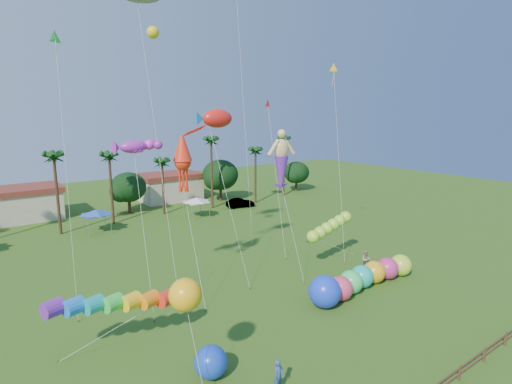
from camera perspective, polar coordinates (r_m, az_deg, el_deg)
ground at (r=28.85m, az=12.63°, el=-21.13°), size 160.00×160.00×0.00m
tree_line at (r=64.69m, az=-15.36°, el=0.99°), size 69.46×8.91×11.00m
buildings_row at (r=68.86m, az=-22.23°, el=-0.77°), size 35.00×7.00×4.00m
tent_row at (r=55.04m, az=-21.73°, el=-2.79°), size 31.00×4.00×0.60m
car_b at (r=65.79m, az=-2.26°, el=-1.57°), size 4.83×2.56×1.51m
spectator_a at (r=24.49m, az=3.23°, el=-24.72°), size 0.78×0.61×1.89m
spectator_b at (r=42.14m, az=15.44°, el=-9.24°), size 1.00×1.06×1.74m
caterpillar_inflatable at (r=36.71m, az=14.56°, el=-11.93°), size 12.89×3.05×2.62m
blue_ball at (r=25.53m, az=-6.49°, el=-23.00°), size 1.97×1.97×1.97m
rainbow_tube at (r=27.88m, az=-16.53°, el=-15.38°), size 8.69×2.83×3.59m
green_worm at (r=39.98m, az=8.15°, el=-6.33°), size 9.94×1.43×4.09m
orange_ball_kite at (r=22.43m, az=-10.06°, el=-14.27°), size 1.90×2.44×6.64m
merman_kite at (r=37.53m, az=3.63°, el=4.05°), size 2.57×4.78×13.35m
fish_kite at (r=37.41m, az=-5.52°, el=10.40°), size 4.62×6.27×15.76m
squid_kite at (r=34.09m, az=-10.43°, el=4.22°), size 1.84×5.74×13.54m
lobster_kite at (r=32.29m, az=-17.06°, el=6.20°), size 4.10×5.39×13.49m
delta_kite_red at (r=44.69m, az=1.74°, el=12.01°), size 1.74×5.09×16.82m
delta_kite_yellow at (r=43.65m, az=11.07°, el=16.28°), size 2.05×4.24×20.35m
delta_kite_green at (r=35.03m, az=-26.72°, el=18.41°), size 1.64×4.73×21.39m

